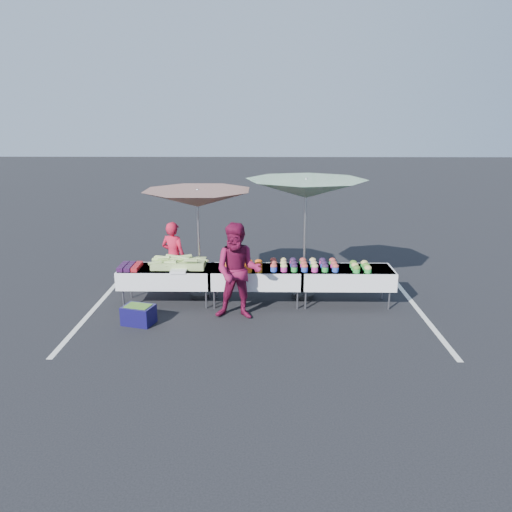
{
  "coord_description": "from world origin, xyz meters",
  "views": [
    {
      "loc": [
        0.14,
        -9.53,
        3.63
      ],
      "look_at": [
        0.0,
        0.0,
        1.0
      ],
      "focal_mm": 35.0,
      "sensor_mm": 36.0,
      "label": 1
    }
  ],
  "objects_px": {
    "customer": "(238,271)",
    "umbrella_left": "(198,199)",
    "vendor": "(174,257)",
    "umbrella_right": "(306,190)",
    "storage_bin": "(139,314)",
    "table_right": "(346,276)",
    "table_center": "(256,276)",
    "table_left": "(167,276)"
  },
  "relations": [
    {
      "from": "table_center",
      "to": "customer",
      "type": "height_order",
      "value": "customer"
    },
    {
      "from": "table_right",
      "to": "umbrella_left",
      "type": "xyz_separation_m",
      "value": [
        -2.98,
        0.4,
        1.48
      ]
    },
    {
      "from": "umbrella_left",
      "to": "umbrella_right",
      "type": "bearing_deg",
      "value": 0.0
    },
    {
      "from": "vendor",
      "to": "customer",
      "type": "xyz_separation_m",
      "value": [
        1.47,
        -1.55,
        0.15
      ]
    },
    {
      "from": "umbrella_left",
      "to": "storage_bin",
      "type": "distance_m",
      "value": 2.57
    },
    {
      "from": "customer",
      "to": "umbrella_right",
      "type": "distance_m",
      "value": 2.21
    },
    {
      "from": "table_center",
      "to": "customer",
      "type": "distance_m",
      "value": 0.88
    },
    {
      "from": "vendor",
      "to": "umbrella_right",
      "type": "relative_size",
      "value": 0.55
    },
    {
      "from": "table_left",
      "to": "table_right",
      "type": "height_order",
      "value": "same"
    },
    {
      "from": "table_right",
      "to": "customer",
      "type": "height_order",
      "value": "customer"
    },
    {
      "from": "vendor",
      "to": "table_left",
      "type": "bearing_deg",
      "value": 111.52
    },
    {
      "from": "table_right",
      "to": "umbrella_right",
      "type": "bearing_deg",
      "value": 153.7
    },
    {
      "from": "table_center",
      "to": "table_right",
      "type": "xyz_separation_m",
      "value": [
        1.8,
        0.0,
        0.0
      ]
    },
    {
      "from": "table_center",
      "to": "vendor",
      "type": "relative_size",
      "value": 1.22
    },
    {
      "from": "table_left",
      "to": "storage_bin",
      "type": "bearing_deg",
      "value": -107.04
    },
    {
      "from": "table_right",
      "to": "table_center",
      "type": "bearing_deg",
      "value": 180.0
    },
    {
      "from": "table_right",
      "to": "vendor",
      "type": "distance_m",
      "value": 3.68
    },
    {
      "from": "table_center",
      "to": "umbrella_right",
      "type": "relative_size",
      "value": 0.68
    },
    {
      "from": "table_center",
      "to": "storage_bin",
      "type": "relative_size",
      "value": 2.95
    },
    {
      "from": "umbrella_left",
      "to": "table_center",
      "type": "bearing_deg",
      "value": -18.72
    },
    {
      "from": "table_right",
      "to": "table_left",
      "type": "bearing_deg",
      "value": 180.0
    },
    {
      "from": "table_left",
      "to": "umbrella_right",
      "type": "height_order",
      "value": "umbrella_right"
    },
    {
      "from": "table_left",
      "to": "table_right",
      "type": "distance_m",
      "value": 3.6
    },
    {
      "from": "table_right",
      "to": "umbrella_left",
      "type": "bearing_deg",
      "value": 172.36
    },
    {
      "from": "table_left",
      "to": "storage_bin",
      "type": "xyz_separation_m",
      "value": [
        -0.33,
        -1.08,
        -0.4
      ]
    },
    {
      "from": "vendor",
      "to": "storage_bin",
      "type": "bearing_deg",
      "value": 102.01
    },
    {
      "from": "customer",
      "to": "table_right",
      "type": "bearing_deg",
      "value": 24.51
    },
    {
      "from": "customer",
      "to": "umbrella_left",
      "type": "distance_m",
      "value": 1.84
    },
    {
      "from": "customer",
      "to": "storage_bin",
      "type": "relative_size",
      "value": 2.89
    },
    {
      "from": "table_center",
      "to": "vendor",
      "type": "height_order",
      "value": "vendor"
    },
    {
      "from": "customer",
      "to": "vendor",
      "type": "bearing_deg",
      "value": 138.55
    },
    {
      "from": "table_right",
      "to": "storage_bin",
      "type": "xyz_separation_m",
      "value": [
        -3.93,
        -1.08,
        -0.4
      ]
    },
    {
      "from": "umbrella_right",
      "to": "customer",
      "type": "bearing_deg",
      "value": -138.79
    },
    {
      "from": "customer",
      "to": "storage_bin",
      "type": "distance_m",
      "value": 1.98
    },
    {
      "from": "vendor",
      "to": "umbrella_left",
      "type": "bearing_deg",
      "value": 169.32
    },
    {
      "from": "vendor",
      "to": "umbrella_left",
      "type": "height_order",
      "value": "umbrella_left"
    },
    {
      "from": "table_center",
      "to": "umbrella_right",
      "type": "distance_m",
      "value": 1.99
    },
    {
      "from": "table_left",
      "to": "table_right",
      "type": "bearing_deg",
      "value": 0.0
    },
    {
      "from": "table_center",
      "to": "vendor",
      "type": "xyz_separation_m",
      "value": [
        -1.79,
        0.8,
        0.18
      ]
    },
    {
      "from": "vendor",
      "to": "storage_bin",
      "type": "height_order",
      "value": "vendor"
    },
    {
      "from": "table_right",
      "to": "vendor",
      "type": "xyz_separation_m",
      "value": [
        -3.59,
        0.8,
        0.18
      ]
    },
    {
      "from": "umbrella_right",
      "to": "storage_bin",
      "type": "relative_size",
      "value": 4.36
    }
  ]
}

